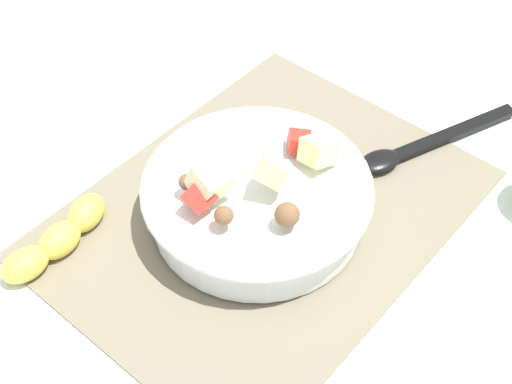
{
  "coord_description": "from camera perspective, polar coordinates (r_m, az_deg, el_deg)",
  "views": [
    {
      "loc": [
        -0.44,
        -0.36,
        0.66
      ],
      "look_at": [
        -0.01,
        0.0,
        0.05
      ],
      "focal_mm": 51.67,
      "sensor_mm": 36.0,
      "label": 1
    }
  ],
  "objects": [
    {
      "name": "ground_plane",
      "position": [
        0.87,
        0.59,
        -1.71
      ],
      "size": [
        2.4,
        2.4,
        0.0
      ],
      "primitive_type": "plane",
      "color": "silver"
    },
    {
      "name": "placemat",
      "position": [
        0.87,
        0.59,
        -1.58
      ],
      "size": [
        0.49,
        0.37,
        0.01
      ],
      "primitive_type": "cube",
      "color": "#756B56",
      "rests_on": "ground_plane"
    },
    {
      "name": "salad_bowl",
      "position": [
        0.83,
        0.0,
        -0.3
      ],
      "size": [
        0.26,
        0.26,
        0.11
      ],
      "color": "white",
      "rests_on": "placemat"
    },
    {
      "name": "serving_spoon",
      "position": [
        0.95,
        12.19,
        3.36
      ],
      "size": [
        0.23,
        0.11,
        0.01
      ],
      "color": "black",
      "rests_on": "placemat"
    },
    {
      "name": "banana_whole",
      "position": [
        0.85,
        -15.1,
        -3.51
      ],
      "size": [
        0.15,
        0.05,
        0.04
      ],
      "color": "yellow",
      "rests_on": "ground_plane"
    }
  ]
}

